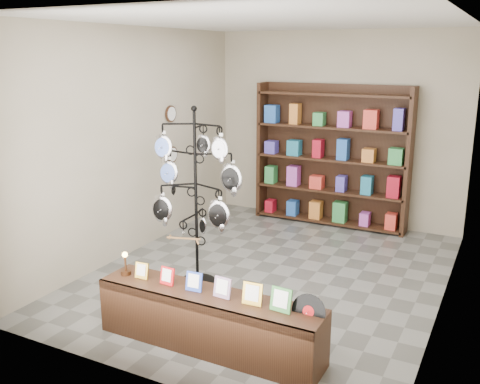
% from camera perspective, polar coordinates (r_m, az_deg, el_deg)
% --- Properties ---
extents(ground, '(5.00, 5.00, 0.00)m').
position_cam_1_polar(ground, '(6.74, 3.24, -8.65)').
color(ground, slate).
rests_on(ground, ground).
extents(room_envelope, '(5.00, 5.00, 5.00)m').
position_cam_1_polar(room_envelope, '(6.24, 3.48, 7.16)').
color(room_envelope, '#B2A590').
rests_on(room_envelope, ground).
extents(display_tree, '(1.08, 1.04, 2.10)m').
position_cam_1_polar(display_tree, '(6.10, -4.76, 0.86)').
color(display_tree, black).
rests_on(display_tree, ground).
extents(front_shelf, '(2.19, 0.46, 0.78)m').
position_cam_1_polar(front_shelf, '(5.07, -3.36, -13.51)').
color(front_shelf, black).
rests_on(front_shelf, ground).
extents(back_shelving, '(2.42, 0.36, 2.20)m').
position_cam_1_polar(back_shelving, '(8.50, 9.71, 3.37)').
color(back_shelving, black).
rests_on(back_shelving, ground).
extents(wall_clocks, '(0.03, 0.24, 0.84)m').
position_cam_1_polar(wall_clocks, '(7.94, -7.32, 6.13)').
color(wall_clocks, black).
rests_on(wall_clocks, ground).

